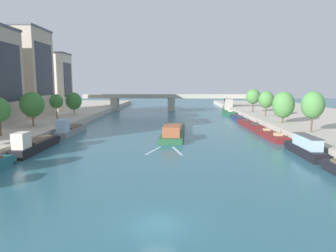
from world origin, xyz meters
name	(u,v)px	position (x,y,z in m)	size (l,w,h in m)	color
ground_plane	(158,225)	(0.00, 0.00, 0.00)	(400.00, 400.00, 0.00)	#2D6070
quay_left	(14,121)	(-39.99, 55.00, 0.82)	(36.00, 170.00, 1.63)	#B7AD9E
quay_right	(329,122)	(39.99, 55.00, 0.82)	(36.00, 170.00, 1.63)	#B7AD9E
barge_midriver	(174,131)	(1.04, 39.44, 0.83)	(5.28, 23.74, 2.79)	#235633
wake_behind_barge	(166,151)	(-0.16, 24.90, 0.01)	(5.59, 6.04, 0.03)	#A0CCD6
moored_boat_left_near	(35,145)	(-20.15, 23.94, 1.05)	(2.28, 13.86, 3.56)	black
moored_boat_left_lone	(70,130)	(-20.04, 39.31, 1.03)	(2.66, 13.09, 3.53)	gray
moored_boat_right_gap_after	(305,147)	(20.01, 22.01, 1.25)	(2.08, 11.01, 3.00)	black
moored_boat_right_upstream	(271,135)	(19.66, 36.42, 0.57)	(2.98, 13.00, 2.18)	maroon
moored_boat_right_second	(250,124)	(19.44, 51.90, 0.55)	(2.91, 15.99, 2.16)	maroon
moored_boat_right_downstream	(238,118)	(19.70, 67.22, 0.51)	(2.49, 12.76, 2.06)	#1E284C
moored_boat_right_near	(228,112)	(19.70, 82.86, 0.65)	(2.65, 13.76, 2.35)	#235633
tree_left_nearest	(32,105)	(-27.67, 39.74, 6.11)	(4.74, 4.74, 7.03)	brown
tree_left_past_mid	(56,101)	(-28.08, 53.39, 5.97)	(3.29, 3.29, 6.11)	brown
tree_left_far	(74,101)	(-27.59, 64.87, 5.44)	(4.48, 4.48, 6.26)	brown
tree_right_past_mid	(313,105)	(25.97, 33.66, 6.52)	(4.01, 4.01, 7.34)	brown
tree_right_end_of_row	(283,105)	(25.48, 46.85, 5.67)	(4.79, 4.79, 6.99)	brown
tree_right_by_lamp	(266,100)	(25.68, 60.33, 6.12)	(3.98, 3.98, 6.77)	brown
tree_right_second	(253,97)	(25.45, 72.93, 6.41)	(4.25, 4.25, 7.06)	brown
building_left_middle	(23,73)	(-38.73, 58.99, 13.18)	(11.82, 13.05, 23.05)	#B2A38E
building_left_corner	(53,82)	(-38.73, 78.24, 10.96)	(10.31, 9.32, 18.62)	beige
bridge_far	(171,100)	(0.00, 96.22, 4.10)	(67.98, 4.40, 6.31)	#ADA899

